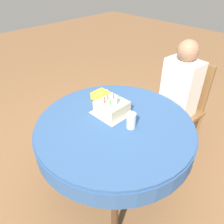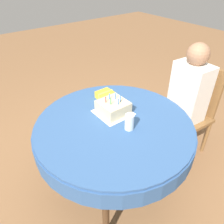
{
  "view_description": "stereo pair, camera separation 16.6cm",
  "coord_description": "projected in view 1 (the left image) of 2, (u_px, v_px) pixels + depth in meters",
  "views": [
    {
      "loc": [
        0.91,
        -0.93,
        1.78
      ],
      "look_at": [
        -0.06,
        0.02,
        0.82
      ],
      "focal_mm": 35.0,
      "sensor_mm": 36.0,
      "label": 1
    },
    {
      "loc": [
        1.02,
        -0.81,
        1.78
      ],
      "look_at": [
        -0.06,
        0.02,
        0.82
      ],
      "focal_mm": 35.0,
      "sensor_mm": 36.0,
      "label": 2
    }
  ],
  "objects": [
    {
      "name": "chair",
      "position": [
        181.0,
        103.0,
        2.34
      ],
      "size": [
        0.49,
        0.49,
        0.96
      ],
      "rotation": [
        0.0,
        0.0,
        -0.1
      ],
      "color": "brown",
      "rests_on": "ground_plane"
    },
    {
      "name": "person",
      "position": [
        179.0,
        89.0,
        2.17
      ],
      "size": [
        0.35,
        0.34,
        1.2
      ],
      "rotation": [
        0.0,
        0.0,
        -0.1
      ],
      "color": "#9E7051",
      "rests_on": "ground_plane"
    },
    {
      "name": "ground_plane",
      "position": [
        114.0,
        185.0,
        2.09
      ],
      "size": [
        12.0,
        12.0,
        0.0
      ],
      "primitive_type": "plane",
      "color": "#8C603D"
    },
    {
      "name": "dining_table",
      "position": [
        115.0,
        132.0,
        1.7
      ],
      "size": [
        1.22,
        1.22,
        0.76
      ],
      "color": "#335689",
      "rests_on": "ground_plane"
    },
    {
      "name": "gift_box",
      "position": [
        101.0,
        96.0,
        1.92
      ],
      "size": [
        0.14,
        0.14,
        0.07
      ],
      "color": "gold",
      "rests_on": "dining_table"
    },
    {
      "name": "birthday_cake",
      "position": [
        112.0,
        107.0,
        1.73
      ],
      "size": [
        0.21,
        0.21,
        0.15
      ],
      "color": "beige",
      "rests_on": "dining_table"
    },
    {
      "name": "napkin",
      "position": [
        112.0,
        112.0,
        1.76
      ],
      "size": [
        0.26,
        0.26,
        0.0
      ],
      "color": "white",
      "rests_on": "dining_table"
    },
    {
      "name": "drinking_glass",
      "position": [
        131.0,
        121.0,
        1.57
      ],
      "size": [
        0.07,
        0.07,
        0.12
      ],
      "color": "silver",
      "rests_on": "dining_table"
    }
  ]
}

